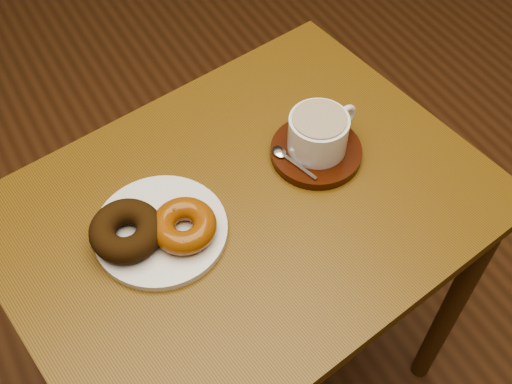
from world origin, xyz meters
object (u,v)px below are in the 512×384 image
donut_plate (161,230)px  saucer (316,152)px  cafe_table (246,243)px  coffee_cup (319,132)px

donut_plate → saucer: 0.30m
cafe_table → coffee_cup: bearing=4.4°
donut_plate → coffee_cup: size_ratio=1.58×
saucer → coffee_cup: (0.00, 0.00, 0.04)m
saucer → coffee_cup: size_ratio=1.17×
donut_plate → saucer: (0.30, 0.01, 0.00)m
donut_plate → saucer: bearing=2.1°
saucer → cafe_table: bearing=-169.0°
cafe_table → donut_plate: size_ratio=4.04×
cafe_table → coffee_cup: coffee_cup is taller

